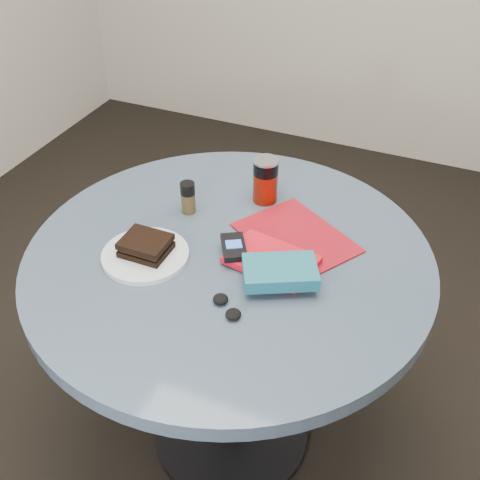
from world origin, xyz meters
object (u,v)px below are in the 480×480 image
at_px(sandwich, 146,245).
at_px(novel, 280,272).
at_px(soda_can, 265,180).
at_px(pepper_grinder, 188,197).
at_px(red_book, 271,260).
at_px(table, 229,302).
at_px(headphones, 227,307).
at_px(plate, 145,255).
at_px(magazine, 296,238).
at_px(mp3_player, 234,247).

xyz_separation_m(sandwich, novel, (0.33, 0.03, 0.01)).
bearing_deg(soda_can, pepper_grinder, -141.82).
xyz_separation_m(pepper_grinder, red_book, (0.28, -0.12, -0.03)).
height_order(table, headphones, headphones).
xyz_separation_m(table, headphones, (0.08, -0.18, 0.17)).
relative_size(soda_can, novel, 0.76).
distance_m(plate, soda_can, 0.39).
bearing_deg(red_book, magazine, 89.56).
relative_size(sandwich, novel, 0.67).
bearing_deg(soda_can, mp3_player, -85.59).
height_order(magazine, mp3_player, mp3_player).
distance_m(mp3_player, headphones, 0.18).
bearing_deg(red_book, soda_can, 124.21).
height_order(table, novel, novel).
distance_m(novel, headphones, 0.15).
height_order(magazine, headphones, headphones).
height_order(magazine, red_book, red_book).
relative_size(sandwich, mp3_player, 0.99).
height_order(pepper_grinder, red_book, pepper_grinder).
height_order(red_book, mp3_player, mp3_player).
bearing_deg(pepper_grinder, sandwich, -92.15).
distance_m(pepper_grinder, magazine, 0.30).
bearing_deg(novel, plate, 159.39).
relative_size(table, soda_can, 7.87).
distance_m(soda_can, novel, 0.35).
bearing_deg(mp3_player, magazine, 48.15).
distance_m(red_book, mp3_player, 0.10).
relative_size(novel, headphones, 1.78).
height_order(novel, headphones, novel).
relative_size(soda_can, magazine, 0.45).
bearing_deg(red_book, sandwich, -152.80).
bearing_deg(plate, novel, 6.14).
bearing_deg(magazine, red_book, -68.07).
bearing_deg(table, sandwich, -153.60).
bearing_deg(headphones, pepper_grinder, 129.26).
bearing_deg(soda_can, plate, -116.94).
relative_size(pepper_grinder, novel, 0.54).
xyz_separation_m(pepper_grinder, novel, (0.32, -0.18, -0.01)).
bearing_deg(magazine, table, -105.31).
bearing_deg(soda_can, headphones, -79.61).
distance_m(soda_can, mp3_player, 0.26).
bearing_deg(plate, soda_can, 63.06).
bearing_deg(pepper_grinder, soda_can, 38.18).
bearing_deg(pepper_grinder, novel, -28.87).
distance_m(magazine, mp3_player, 0.17).
bearing_deg(sandwich, plate, -97.19).
bearing_deg(soda_can, sandwich, -117.22).
bearing_deg(sandwich, novel, 5.22).
height_order(plate, sandwich, sandwich).
relative_size(pepper_grinder, magazine, 0.32).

